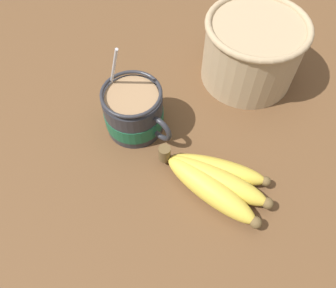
% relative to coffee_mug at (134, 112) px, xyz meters
% --- Properties ---
extents(table, '(1.30, 1.30, 0.03)m').
position_rel_coffee_mug_xyz_m(table, '(0.07, 0.03, -0.06)').
color(table, brown).
rests_on(table, ground).
extents(coffee_mug, '(0.16, 0.10, 0.17)m').
position_rel_coffee_mug_xyz_m(coffee_mug, '(0.00, 0.00, 0.00)').
color(coffee_mug, '#28282D').
rests_on(coffee_mug, table).
extents(banana_bunch, '(0.20, 0.11, 0.04)m').
position_rel_coffee_mug_xyz_m(banana_bunch, '(0.18, -0.01, -0.02)').
color(banana_bunch, brown).
rests_on(banana_bunch, table).
extents(woven_basket, '(0.19, 0.19, 0.13)m').
position_rel_coffee_mug_xyz_m(woven_basket, '(0.08, 0.24, 0.03)').
color(woven_basket, tan).
rests_on(woven_basket, table).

